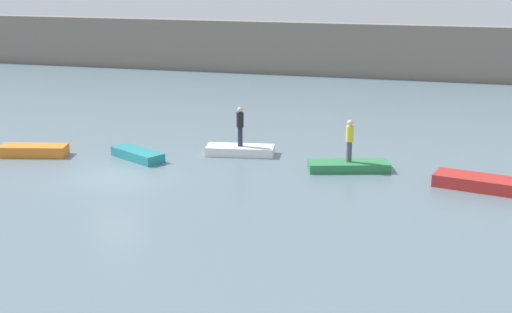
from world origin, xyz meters
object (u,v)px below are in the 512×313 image
rowboat_orange (34,150)px  rowboat_green (349,166)px  rowboat_teal (138,155)px  person_yellow_shirt (350,138)px  person_dark_shirt (240,124)px  rowboat_white (240,150)px  rowboat_red (475,182)px

rowboat_orange → rowboat_green: 13.93m
rowboat_teal → rowboat_green: bearing=33.8°
person_yellow_shirt → person_dark_shirt: person_dark_shirt is taller
rowboat_white → rowboat_orange: bearing=-172.2°
rowboat_teal → rowboat_green: rowboat_teal is taller
rowboat_white → rowboat_green: (5.03, -1.18, -0.02)m
rowboat_white → rowboat_red: rowboat_red is taller
rowboat_teal → person_yellow_shirt: (9.17, 0.68, 1.16)m
rowboat_red → rowboat_green: bearing=179.9°
rowboat_teal → person_dark_shirt: (4.14, 1.87, 1.19)m
rowboat_teal → person_dark_shirt: 4.69m
rowboat_white → rowboat_green: size_ratio=0.91×
rowboat_green → person_yellow_shirt: person_yellow_shirt is taller
person_dark_shirt → rowboat_teal: bearing=-155.7°
rowboat_white → rowboat_green: rowboat_white is taller
rowboat_white → rowboat_green: bearing=-21.4°
rowboat_orange → rowboat_white: rowboat_orange is taller
rowboat_orange → rowboat_white: 9.20m
rowboat_green → person_dark_shirt: size_ratio=1.88×
rowboat_green → rowboat_white: bearing=150.5°
rowboat_orange → rowboat_teal: (4.70, 0.66, -0.03)m
rowboat_orange → rowboat_green: bearing=-7.6°
rowboat_green → person_dark_shirt: 5.31m
rowboat_red → person_yellow_shirt: (-5.00, 1.16, 1.12)m
rowboat_orange → rowboat_teal: size_ratio=1.09×
rowboat_teal → rowboat_white: 4.54m
rowboat_green → rowboat_red: 5.14m
rowboat_white → person_yellow_shirt: (5.03, -1.18, 1.16)m
rowboat_green → person_dark_shirt: bearing=150.5°
rowboat_white → person_yellow_shirt: size_ratio=1.70×
rowboat_red → rowboat_white: bearing=179.8°
rowboat_teal → rowboat_green: size_ratio=0.81×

